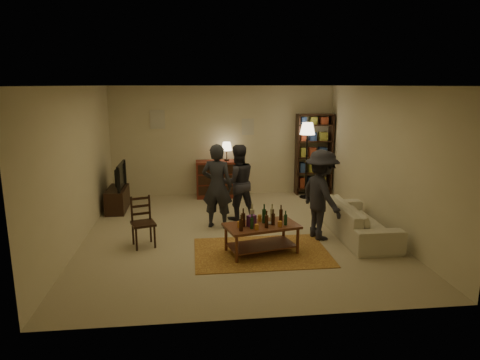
{
  "coord_description": "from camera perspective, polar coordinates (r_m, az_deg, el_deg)",
  "views": [
    {
      "loc": [
        -0.78,
        -7.55,
        2.71
      ],
      "look_at": [
        0.08,
        0.1,
        1.0
      ],
      "focal_mm": 32.0,
      "sensor_mm": 36.0,
      "label": 1
    }
  ],
  "objects": [
    {
      "name": "sofa",
      "position": [
        8.11,
        15.52,
        -5.19
      ],
      "size": [
        0.81,
        2.08,
        0.61
      ],
      "primitive_type": "imported",
      "rotation": [
        0.0,
        0.0,
        1.57
      ],
      "color": "beige",
      "rests_on": "ground"
    },
    {
      "name": "floor",
      "position": [
        8.06,
        -0.49,
        -7.11
      ],
      "size": [
        6.0,
        6.0,
        0.0
      ],
      "primitive_type": "plane",
      "color": "#C6B793",
      "rests_on": "ground"
    },
    {
      "name": "person_by_sofa",
      "position": [
        7.72,
        10.78,
        -1.97
      ],
      "size": [
        0.86,
        1.17,
        1.61
      ],
      "primitive_type": "imported",
      "rotation": [
        0.0,
        0.0,
        1.85
      ],
      "color": "#232229",
      "rests_on": "ground"
    },
    {
      "name": "person_left",
      "position": [
        8.19,
        -3.07,
        -0.83
      ],
      "size": [
        0.69,
        0.56,
        1.64
      ],
      "primitive_type": "imported",
      "rotation": [
        0.0,
        0.0,
        2.82
      ],
      "color": "#23242A",
      "rests_on": "ground"
    },
    {
      "name": "dresser",
      "position": [
        10.52,
        -3.08,
        0.26
      ],
      "size": [
        1.0,
        0.5,
        1.36
      ],
      "color": "maroon",
      "rests_on": "ground"
    },
    {
      "name": "tv_stand",
      "position": [
        9.78,
        -16.04,
        -1.72
      ],
      "size": [
        0.4,
        1.0,
        1.06
      ],
      "color": "black",
      "rests_on": "ground"
    },
    {
      "name": "room_shell",
      "position": [
        10.57,
        -5.74,
        7.61
      ],
      "size": [
        6.0,
        6.0,
        6.0
      ],
      "color": "beige",
      "rests_on": "ground"
    },
    {
      "name": "dining_chair",
      "position": [
        7.53,
        -12.89,
        -5.22
      ],
      "size": [
        0.48,
        0.48,
        0.88
      ],
      "rotation": [
        0.0,
        0.0,
        0.31
      ],
      "color": "black",
      "rests_on": "ground"
    },
    {
      "name": "coffee_table",
      "position": [
        7.04,
        2.85,
        -6.48
      ],
      "size": [
        1.3,
        0.9,
        0.82
      ],
      "rotation": [
        0.0,
        0.0,
        0.24
      ],
      "color": "brown",
      "rests_on": "ground"
    },
    {
      "name": "bookshelf",
      "position": [
        10.9,
        9.8,
        3.51
      ],
      "size": [
        0.9,
        0.34,
        2.02
      ],
      "color": "black",
      "rests_on": "ground"
    },
    {
      "name": "rug",
      "position": [
        7.19,
        2.87,
        -9.58
      ],
      "size": [
        2.2,
        1.5,
        0.01
      ],
      "primitive_type": "cube",
      "color": "brown",
      "rests_on": "ground"
    },
    {
      "name": "floor_lamp",
      "position": [
        10.38,
        8.96,
        6.08
      ],
      "size": [
        0.36,
        0.36,
        1.84
      ],
      "color": "black",
      "rests_on": "ground"
    },
    {
      "name": "person_right",
      "position": [
        8.71,
        -0.32,
        -0.3
      ],
      "size": [
        0.86,
        0.73,
        1.55
      ],
      "primitive_type": "imported",
      "rotation": [
        0.0,
        0.0,
        3.35
      ],
      "color": "#2B2A32",
      "rests_on": "ground"
    }
  ]
}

